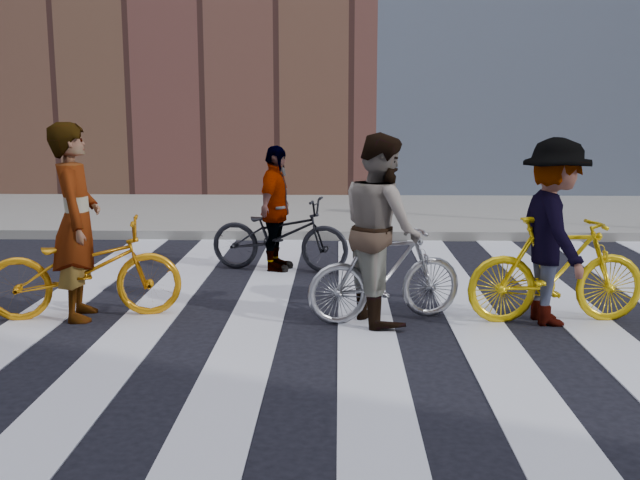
{
  "coord_description": "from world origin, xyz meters",
  "views": [
    {
      "loc": [
        -0.82,
        -6.79,
        2.12
      ],
      "look_at": [
        -1.0,
        0.3,
        0.85
      ],
      "focal_mm": 42.0,
      "sensor_mm": 36.0,
      "label": 1
    }
  ],
  "objects_px": {
    "bike_yellow_right": "(557,270)",
    "bike_dark_rear": "(280,234)",
    "rider_rear": "(276,209)",
    "rider_mid": "(381,228)",
    "bike_yellow_left": "(84,269)",
    "rider_right": "(554,232)",
    "rider_left": "(76,222)",
    "bike_silver_mid": "(386,274)"
  },
  "relations": [
    {
      "from": "bike_yellow_right",
      "to": "bike_dark_rear",
      "type": "relative_size",
      "value": 0.97
    },
    {
      "from": "rider_rear",
      "to": "rider_mid",
      "type": "bearing_deg",
      "value": -139.91
    },
    {
      "from": "bike_yellow_left",
      "to": "rider_right",
      "type": "distance_m",
      "value": 4.69
    },
    {
      "from": "bike_yellow_left",
      "to": "rider_right",
      "type": "relative_size",
      "value": 1.05
    },
    {
      "from": "rider_left",
      "to": "rider_right",
      "type": "xyz_separation_m",
      "value": [
        4.72,
        -0.05,
        -0.07
      ]
    },
    {
      "from": "bike_yellow_left",
      "to": "rider_left",
      "type": "distance_m",
      "value": 0.48
    },
    {
      "from": "rider_right",
      "to": "rider_rear",
      "type": "bearing_deg",
      "value": 46.67
    },
    {
      "from": "bike_silver_mid",
      "to": "bike_yellow_right",
      "type": "relative_size",
      "value": 0.91
    },
    {
      "from": "bike_silver_mid",
      "to": "rider_rear",
      "type": "bearing_deg",
      "value": 11.02
    },
    {
      "from": "bike_yellow_left",
      "to": "bike_dark_rear",
      "type": "relative_size",
      "value": 1.05
    },
    {
      "from": "bike_yellow_right",
      "to": "rider_left",
      "type": "height_order",
      "value": "rider_left"
    },
    {
      "from": "bike_dark_rear",
      "to": "rider_left",
      "type": "height_order",
      "value": "rider_left"
    },
    {
      "from": "bike_dark_rear",
      "to": "rider_rear",
      "type": "distance_m",
      "value": 0.34
    },
    {
      "from": "bike_silver_mid",
      "to": "rider_right",
      "type": "distance_m",
      "value": 1.69
    },
    {
      "from": "bike_dark_rear",
      "to": "rider_mid",
      "type": "height_order",
      "value": "rider_mid"
    },
    {
      "from": "bike_dark_rear",
      "to": "rider_rear",
      "type": "xyz_separation_m",
      "value": [
        -0.05,
        0.0,
        0.33
      ]
    },
    {
      "from": "rider_left",
      "to": "rider_right",
      "type": "bearing_deg",
      "value": -102.3
    },
    {
      "from": "bike_yellow_right",
      "to": "rider_mid",
      "type": "bearing_deg",
      "value": 84.5
    },
    {
      "from": "bike_dark_rear",
      "to": "bike_yellow_right",
      "type": "bearing_deg",
      "value": -116.61
    },
    {
      "from": "bike_dark_rear",
      "to": "rider_left",
      "type": "xyz_separation_m",
      "value": [
        -1.85,
        -2.26,
        0.51
      ]
    },
    {
      "from": "bike_yellow_right",
      "to": "rider_rear",
      "type": "relative_size",
      "value": 1.09
    },
    {
      "from": "bike_dark_rear",
      "to": "bike_yellow_left",
      "type": "bearing_deg",
      "value": 153.23
    },
    {
      "from": "bike_yellow_left",
      "to": "rider_left",
      "type": "height_order",
      "value": "rider_left"
    },
    {
      "from": "rider_right",
      "to": "bike_silver_mid",
      "type": "bearing_deg",
      "value": 84.47
    },
    {
      "from": "rider_left",
      "to": "rider_rear",
      "type": "height_order",
      "value": "rider_left"
    },
    {
      "from": "bike_silver_mid",
      "to": "rider_mid",
      "type": "xyz_separation_m",
      "value": [
        -0.05,
        0.0,
        0.45
      ]
    },
    {
      "from": "bike_yellow_left",
      "to": "rider_right",
      "type": "height_order",
      "value": "rider_right"
    },
    {
      "from": "bike_dark_rear",
      "to": "rider_left",
      "type": "distance_m",
      "value": 2.97
    },
    {
      "from": "bike_yellow_right",
      "to": "rider_mid",
      "type": "height_order",
      "value": "rider_mid"
    },
    {
      "from": "bike_yellow_left",
      "to": "rider_mid",
      "type": "relative_size",
      "value": 1.03
    },
    {
      "from": "bike_silver_mid",
      "to": "rider_rear",
      "type": "height_order",
      "value": "rider_rear"
    },
    {
      "from": "bike_silver_mid",
      "to": "bike_yellow_right",
      "type": "height_order",
      "value": "bike_yellow_right"
    },
    {
      "from": "bike_dark_rear",
      "to": "rider_left",
      "type": "bearing_deg",
      "value": 152.47
    },
    {
      "from": "bike_yellow_left",
      "to": "bike_yellow_right",
      "type": "relative_size",
      "value": 1.09
    },
    {
      "from": "bike_yellow_left",
      "to": "rider_left",
      "type": "bearing_deg",
      "value": 78.34
    },
    {
      "from": "bike_dark_rear",
      "to": "rider_right",
      "type": "bearing_deg",
      "value": -117.1
    },
    {
      "from": "rider_left",
      "to": "rider_mid",
      "type": "height_order",
      "value": "rider_left"
    },
    {
      "from": "rider_left",
      "to": "rider_rear",
      "type": "xyz_separation_m",
      "value": [
        1.8,
        2.26,
        -0.17
      ]
    },
    {
      "from": "bike_yellow_left",
      "to": "bike_dark_rear",
      "type": "bearing_deg",
      "value": -50.19
    },
    {
      "from": "bike_yellow_right",
      "to": "rider_rear",
      "type": "distance_m",
      "value": 3.78
    },
    {
      "from": "rider_right",
      "to": "rider_mid",
      "type": "bearing_deg",
      "value": 84.48
    },
    {
      "from": "bike_dark_rear",
      "to": "rider_mid",
      "type": "bearing_deg",
      "value": -140.89
    }
  ]
}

